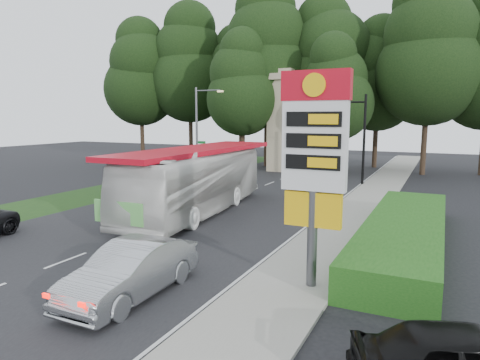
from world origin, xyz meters
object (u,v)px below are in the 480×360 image
at_px(monument, 283,120).
at_px(transit_bus, 197,181).
at_px(sedan_silver, 131,270).
at_px(streetlight_signs, 199,128).
at_px(gas_station_pylon, 314,150).
at_px(traffic_signal_mast, 348,127).

distance_m(monument, transit_bus, 20.55).
relative_size(transit_bus, sedan_silver, 2.65).
height_order(streetlight_signs, transit_bus, streetlight_signs).
distance_m(streetlight_signs, sedan_silver, 25.90).
relative_size(streetlight_signs, monument, 0.80).
bearing_deg(monument, streetlight_signs, -121.97).
bearing_deg(gas_station_pylon, monument, 111.80).
xyz_separation_m(streetlight_signs, monument, (4.99, 7.99, 0.67)).
bearing_deg(sedan_silver, transit_bus, 110.76).
bearing_deg(traffic_signal_mast, streetlight_signs, -171.08).
xyz_separation_m(gas_station_pylon, streetlight_signs, (-16.19, 20.01, -0.01)).
bearing_deg(transit_bus, streetlight_signs, 114.22).
relative_size(streetlight_signs, sedan_silver, 1.59).
xyz_separation_m(traffic_signal_mast, streetlight_signs, (-12.67, -1.99, -0.23)).
bearing_deg(transit_bus, gas_station_pylon, -47.24).
distance_m(traffic_signal_mast, streetlight_signs, 12.83).
height_order(traffic_signal_mast, monument, monument).
bearing_deg(traffic_signal_mast, monument, 142.00).
relative_size(monument, sedan_silver, 1.99).
distance_m(monument, sedan_silver, 31.91).
relative_size(monument, transit_bus, 0.75).
bearing_deg(monument, gas_station_pylon, -68.20).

